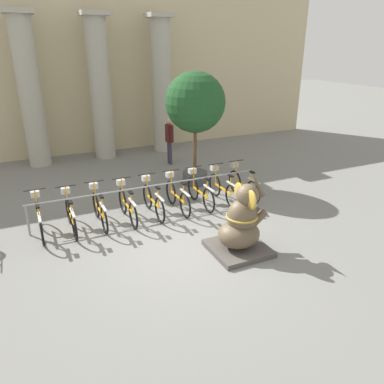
% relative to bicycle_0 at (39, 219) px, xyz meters
% --- Properties ---
extents(ground_plane, '(60.00, 60.00, 0.00)m').
position_rel_bicycle_0_xyz_m(ground_plane, '(2.79, -1.87, -0.40)').
color(ground_plane, slate).
extents(building_facade, '(20.00, 0.20, 6.00)m').
position_rel_bicycle_0_xyz_m(building_facade, '(2.79, 6.73, 2.60)').
color(building_facade, '#C6B78E').
rests_on(building_facade, ground_plane).
extents(column_left, '(0.95, 0.95, 5.16)m').
position_rel_bicycle_0_xyz_m(column_left, '(0.41, 5.73, 2.22)').
color(column_left, '#ADA899').
rests_on(column_left, ground_plane).
extents(column_middle, '(0.95, 0.95, 5.16)m').
position_rel_bicycle_0_xyz_m(column_middle, '(2.79, 5.73, 2.22)').
color(column_middle, '#ADA899').
rests_on(column_middle, ground_plane).
extents(column_right, '(0.95, 0.95, 5.16)m').
position_rel_bicycle_0_xyz_m(column_right, '(5.17, 5.73, 2.22)').
color(column_right, '#ADA899').
rests_on(column_right, ground_plane).
extents(bike_rack, '(6.05, 0.05, 0.77)m').
position_rel_bicycle_0_xyz_m(bike_rack, '(2.72, 0.08, 0.25)').
color(bike_rack, gray).
rests_on(bike_rack, ground_plane).
extents(bicycle_0, '(0.48, 1.63, 0.99)m').
position_rel_bicycle_0_xyz_m(bicycle_0, '(0.00, 0.00, 0.00)').
color(bicycle_0, black).
rests_on(bicycle_0, ground_plane).
extents(bicycle_1, '(0.48, 1.63, 0.99)m').
position_rel_bicycle_0_xyz_m(bicycle_1, '(0.68, -0.07, 0.00)').
color(bicycle_1, black).
rests_on(bicycle_1, ground_plane).
extents(bicycle_2, '(0.48, 1.63, 0.99)m').
position_rel_bicycle_0_xyz_m(bicycle_2, '(1.36, -0.02, 0.00)').
color(bicycle_2, black).
rests_on(bicycle_2, ground_plane).
extents(bicycle_3, '(0.48, 1.63, 0.99)m').
position_rel_bicycle_0_xyz_m(bicycle_3, '(2.04, -0.06, 0.00)').
color(bicycle_3, black).
rests_on(bicycle_3, ground_plane).
extents(bicycle_4, '(0.48, 1.63, 0.99)m').
position_rel_bicycle_0_xyz_m(bicycle_4, '(2.72, -0.03, 0.00)').
color(bicycle_4, black).
rests_on(bicycle_4, ground_plane).
extents(bicycle_5, '(0.48, 1.63, 0.99)m').
position_rel_bicycle_0_xyz_m(bicycle_5, '(3.40, -0.02, 0.00)').
color(bicycle_5, black).
rests_on(bicycle_5, ground_plane).
extents(bicycle_6, '(0.48, 1.63, 0.99)m').
position_rel_bicycle_0_xyz_m(bicycle_6, '(4.09, 0.00, 0.00)').
color(bicycle_6, black).
rests_on(bicycle_6, ground_plane).
extents(bicycle_7, '(0.48, 1.63, 0.99)m').
position_rel_bicycle_0_xyz_m(bicycle_7, '(4.77, -0.02, 0.00)').
color(bicycle_7, black).
rests_on(bicycle_7, ground_plane).
extents(bicycle_8, '(0.48, 1.63, 0.99)m').
position_rel_bicycle_0_xyz_m(bicycle_8, '(5.45, -0.00, 0.00)').
color(bicycle_8, black).
rests_on(bicycle_8, ground_plane).
extents(elephant_statue, '(1.17, 1.17, 1.77)m').
position_rel_bicycle_0_xyz_m(elephant_statue, '(3.82, -2.53, 0.20)').
color(elephant_statue, '#4C4742').
rests_on(elephant_statue, ground_plane).
extents(person_pedestrian, '(0.22, 0.47, 1.68)m').
position_rel_bicycle_0_xyz_m(person_pedestrian, '(4.72, 3.85, 0.61)').
color(person_pedestrian, '#383342').
rests_on(person_pedestrian, ground_plane).
extents(potted_tree, '(1.78, 1.78, 3.42)m').
position_rel_bicycle_0_xyz_m(potted_tree, '(4.69, 1.61, 2.04)').
color(potted_tree, '#4C4C4C').
rests_on(potted_tree, ground_plane).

